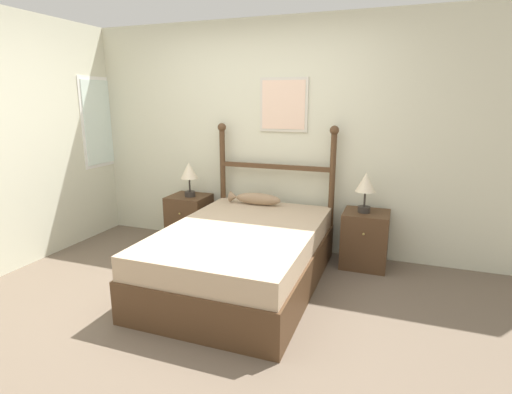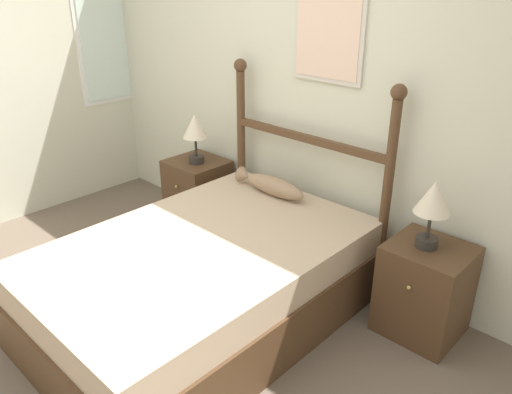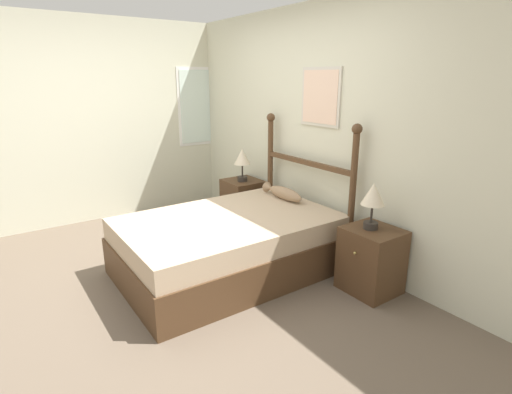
{
  "view_description": "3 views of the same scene",
  "coord_description": "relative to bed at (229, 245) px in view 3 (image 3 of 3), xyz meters",
  "views": [
    {
      "loc": [
        1.51,
        -2.59,
        1.7
      ],
      "look_at": [
        0.16,
        1.07,
        0.74
      ],
      "focal_mm": 28.0,
      "sensor_mm": 36.0,
      "label": 1
    },
    {
      "loc": [
        2.18,
        -1.02,
        2.02
      ],
      "look_at": [
        0.17,
        1.11,
        0.68
      ],
      "focal_mm": 35.0,
      "sensor_mm": 36.0,
      "label": 2
    },
    {
      "loc": [
        3.25,
        -1.2,
        1.83
      ],
      "look_at": [
        0.18,
        0.95,
        0.7
      ],
      "focal_mm": 28.0,
      "sensor_mm": 36.0,
      "label": 3
    }
  ],
  "objects": [
    {
      "name": "wall_back",
      "position": [
        -0.19,
        1.11,
        1.0
      ],
      "size": [
        6.4,
        0.08,
        2.55
      ],
      "color": "beige",
      "rests_on": "ground_plane"
    },
    {
      "name": "fish_pillow",
      "position": [
        -0.17,
        0.8,
        0.35
      ],
      "size": [
        0.59,
        0.13,
        0.13
      ],
      "color": "#997A5B",
      "rests_on": "bed"
    },
    {
      "name": "bed",
      "position": [
        0.0,
        0.0,
        0.0
      ],
      "size": [
        1.34,
        2.01,
        0.56
      ],
      "color": "#4C331E",
      "rests_on": "ground_plane"
    },
    {
      "name": "table_lamp_left",
      "position": [
        -0.99,
        0.81,
        0.58
      ],
      "size": [
        0.2,
        0.2,
        0.4
      ],
      "color": "#2D2823",
      "rests_on": "nightstand_left"
    },
    {
      "name": "nightstand_left",
      "position": [
        -1.03,
        0.84,
        0.01
      ],
      "size": [
        0.45,
        0.45,
        0.58
      ],
      "color": "#4C331E",
      "rests_on": "ground_plane"
    },
    {
      "name": "nightstand_right",
      "position": [
        1.03,
        0.84,
        0.01
      ],
      "size": [
        0.45,
        0.45,
        0.58
      ],
      "color": "#4C331E",
      "rests_on": "ground_plane"
    },
    {
      "name": "ground_plane",
      "position": [
        -0.19,
        -0.62,
        -0.28
      ],
      "size": [
        16.0,
        16.0,
        0.0
      ],
      "primitive_type": "plane",
      "color": "brown"
    },
    {
      "name": "headboard",
      "position": [
        -0.0,
        0.98,
        0.54
      ],
      "size": [
        1.38,
        0.1,
        1.43
      ],
      "color": "#4C331E",
      "rests_on": "ground_plane"
    },
    {
      "name": "wall_left",
      "position": [
        -2.32,
        -0.59,
        1.0
      ],
      "size": [
        0.08,
        6.4,
        2.55
      ],
      "color": "beige",
      "rests_on": "ground_plane"
    },
    {
      "name": "table_lamp_right",
      "position": [
        1.0,
        0.82,
        0.58
      ],
      "size": [
        0.2,
        0.2,
        0.4
      ],
      "color": "#2D2823",
      "rests_on": "nightstand_right"
    }
  ]
}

